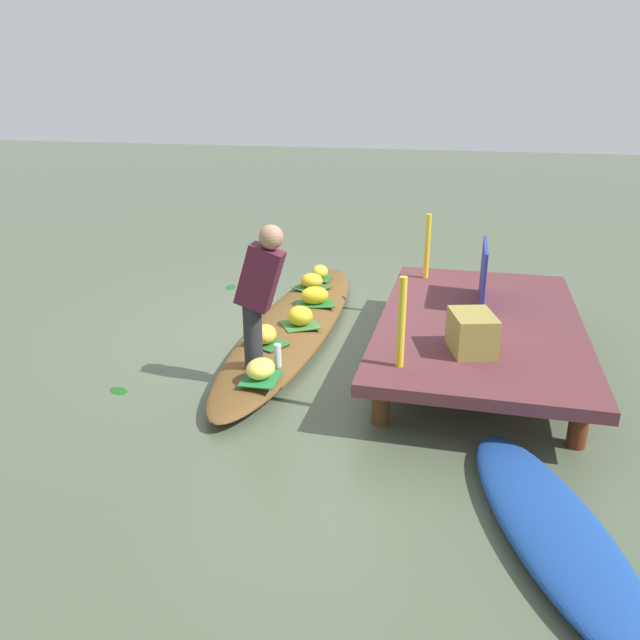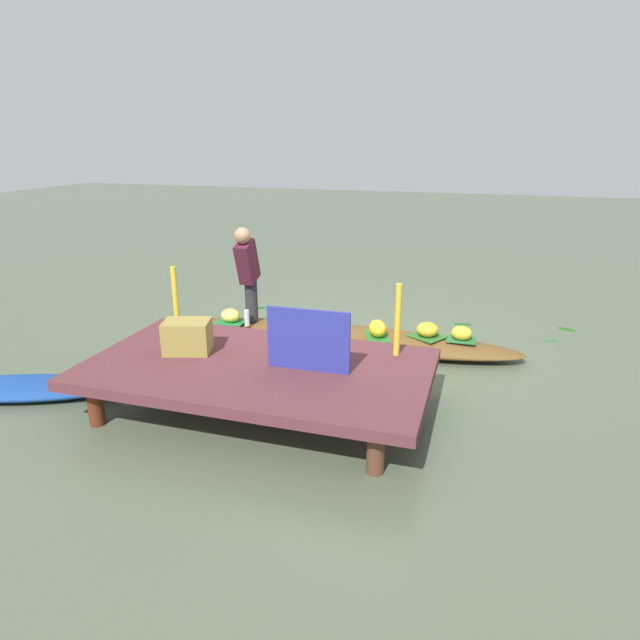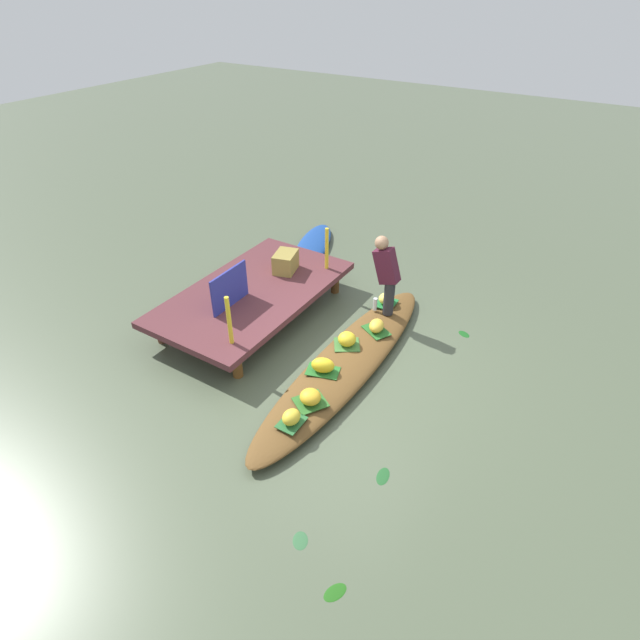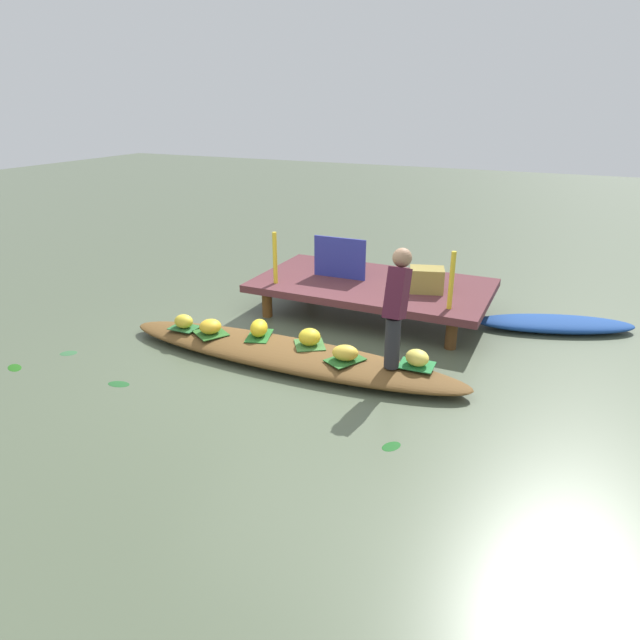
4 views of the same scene
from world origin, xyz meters
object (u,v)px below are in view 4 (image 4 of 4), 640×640
Objects in this scene: moored_boat at (554,324)px; water_bottle at (396,350)px; banana_bunch_2 at (259,328)px; banana_bunch_4 at (184,321)px; market_banner at (340,258)px; vendor_person at (397,302)px; banana_bunch_1 at (417,358)px; banana_bunch_3 at (310,337)px; banana_bunch_5 at (345,353)px; banana_bunch_0 at (210,326)px; vendor_boat at (286,354)px; produce_crate at (426,280)px.

water_bottle is (-1.51, -2.12, 0.22)m from moored_boat.
banana_bunch_2 reaches higher than banana_bunch_4.
vendor_person is at bearing -53.34° from market_banner.
banana_bunch_1 reaches higher than moored_boat.
banana_bunch_5 is (0.52, -0.20, -0.01)m from banana_bunch_3.
banana_bunch_2 is (0.57, 0.18, 0.01)m from banana_bunch_0.
banana_bunch_5 is (1.75, -0.00, -0.00)m from banana_bunch_0.
banana_bunch_3 is 0.20× the size of vendor_person.
banana_bunch_1 is 1.09× the size of banana_bunch_4.
banana_bunch_3 is 0.89× the size of banana_bunch_5.
market_banner is (0.86, 1.94, 0.47)m from banana_bunch_0.
market_banner is (-0.90, 1.95, 0.47)m from banana_bunch_5.
moored_boat is 2.62m from water_bottle.
banana_bunch_3 reaches higher than vendor_boat.
produce_crate is at bearing 36.38° from banana_bunch_4.
vendor_person is at bearing -80.57° from water_bottle.
banana_bunch_1 is 0.77m from banana_bunch_5.
banana_bunch_4 is (-2.89, -0.20, -0.00)m from banana_bunch_1.
market_banner reaches higher than banana_bunch_4.
vendor_boat is at bearing -159.13° from moored_boat.
moored_boat is at bearing 60.27° from banana_bunch_1.
banana_bunch_1 reaches higher than banana_bunch_4.
moored_boat is 1.78m from produce_crate.
banana_bunch_5 is at bearing -164.85° from vendor_person.
banana_bunch_3 is 1.00m from water_bottle.
water_bottle is 2.22m from market_banner.
banana_bunch_2 is at bearing 17.29° from banana_bunch_0.
vendor_boat is 2.20m from produce_crate.
banana_bunch_2 is 1.20m from banana_bunch_5.
market_banner is (-1.64, 1.74, 0.47)m from banana_bunch_1.
water_bottle is at bearing 3.07° from banana_bunch_2.
banana_bunch_1 is 1.02× the size of banana_bunch_3.
vendor_boat is at bearing -15.77° from banana_bunch_2.
banana_bunch_3 is 1.22× the size of water_bottle.
banana_bunch_2 reaches higher than banana_bunch_5.
banana_bunch_2 is 1.07× the size of banana_bunch_5.
vendor_boat is 16.81× the size of banana_bunch_3.
banana_bunch_2 reaches higher than banana_bunch_3.
vendor_person is (2.65, 0.13, 0.61)m from banana_bunch_4.
banana_bunch_5 is 0.37× the size of market_banner.
banana_bunch_4 is 3.16m from produce_crate.
banana_bunch_0 is 0.93× the size of banana_bunch_5.
banana_bunch_4 is (-4.14, -2.39, 0.21)m from moored_boat.
banana_bunch_0 reaches higher than moored_boat.
banana_bunch_0 is at bearing -176.79° from vendor_boat.
banana_bunch_1 is (1.50, 0.14, 0.19)m from vendor_boat.
banana_bunch_5 is (-1.99, -2.39, 0.21)m from moored_boat.
vendor_person is 5.99× the size of water_bottle.
produce_crate is at bearing 102.29° from banana_bunch_1.
vendor_person reaches higher than market_banner.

